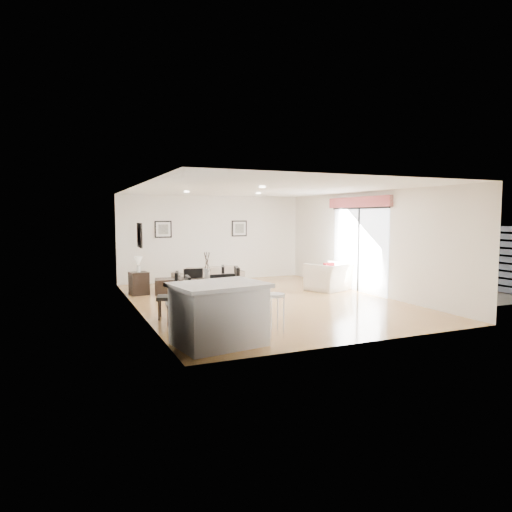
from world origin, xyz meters
name	(u,v)px	position (x,y,z in m)	size (l,w,h in m)	color
ground	(264,301)	(0.00, 0.00, 0.00)	(8.00, 8.00, 0.00)	tan
wall_back	(213,238)	(0.00, 4.00, 1.35)	(6.00, 0.04, 2.70)	white
wall_front	(367,260)	(0.00, -4.00, 1.35)	(6.00, 0.04, 2.70)	white
wall_left	(137,249)	(-3.00, 0.00, 1.35)	(0.04, 8.00, 2.70)	white
wall_right	(367,243)	(3.00, 0.00, 1.35)	(0.04, 8.00, 2.70)	white
ceiling	(264,189)	(0.00, 0.00, 2.70)	(6.00, 8.00, 0.02)	white
sofa	(209,276)	(-0.51, 2.88, 0.30)	(2.04, 0.80, 0.60)	gray
armchair	(330,277)	(2.34, 0.74, 0.38)	(1.16, 1.02, 0.75)	beige
courtyard_plant_a	(461,279)	(5.49, -0.90, 0.34)	(0.60, 0.52, 0.67)	#3F622A
courtyard_plant_b	(409,270)	(5.76, 1.42, 0.32)	(0.36, 0.36, 0.64)	#3F622A
dining_table	(207,288)	(-1.87, -1.41, 0.65)	(1.19, 1.86, 0.72)	black
dining_chair_wnear	(183,299)	(-2.48, -1.85, 0.53)	(0.48, 0.48, 0.95)	black
dining_chair_wfar	(172,292)	(-2.49, -1.00, 0.52)	(0.53, 0.53, 0.94)	black
dining_chair_enear	(243,291)	(-1.27, -1.82, 0.60)	(0.59, 0.59, 1.08)	black
dining_chair_efar	(228,286)	(-1.27, -0.95, 0.56)	(0.57, 0.57, 1.01)	black
dining_chair_head	(225,300)	(-1.87, -2.47, 0.57)	(0.46, 0.46, 1.03)	black
dining_chair_foot	(192,286)	(-1.88, -0.34, 0.51)	(0.44, 0.44, 0.92)	black
vase	(207,271)	(-1.87, -1.41, 0.98)	(0.82, 1.25, 0.64)	white
coffee_table	(174,286)	(-1.77, 1.93, 0.20)	(0.98, 0.59, 0.39)	black
side_table	(139,283)	(-2.66, 2.09, 0.30)	(0.45, 0.45, 0.60)	black
table_lamp	(138,262)	(-2.66, 2.09, 0.86)	(0.21, 0.21, 0.41)	white
cushion	(329,269)	(2.23, 0.63, 0.61)	(0.35, 0.11, 0.35)	#AF161C
kitchen_island	(219,314)	(-2.23, -3.18, 0.50)	(1.58, 1.31, 1.00)	silver
bar_stool	(275,300)	(-1.24, -3.18, 0.65)	(0.35, 0.35, 0.76)	white
framed_print_back_left	(163,229)	(-1.60, 3.97, 1.65)	(0.52, 0.04, 0.52)	black
framed_print_back_right	(239,228)	(0.90, 3.97, 1.65)	(0.52, 0.04, 0.52)	black
framed_print_left_wall	(140,235)	(-2.97, -0.20, 1.65)	(0.04, 0.52, 0.52)	black
sliding_door	(359,230)	(2.96, 0.30, 1.66)	(0.12, 2.70, 2.57)	white
courtyard	(432,252)	(6.16, 0.87, 0.92)	(6.00, 6.00, 2.00)	gray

